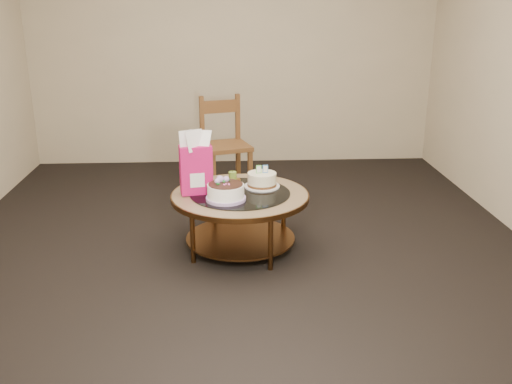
{
  "coord_description": "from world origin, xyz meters",
  "views": [
    {
      "loc": [
        -0.1,
        -3.97,
        1.82
      ],
      "look_at": [
        0.12,
        0.02,
        0.46
      ],
      "focal_mm": 40.0,
      "sensor_mm": 36.0,
      "label": 1
    }
  ],
  "objects": [
    {
      "name": "decorated_cake",
      "position": [
        -0.11,
        -0.15,
        0.51
      ],
      "size": [
        0.28,
        0.28,
        0.17
      ],
      "rotation": [
        0.0,
        0.0,
        -0.34
      ],
      "color": "#BA94D1",
      "rests_on": "coffee_table"
    },
    {
      "name": "room_walls",
      "position": [
        0.0,
        0.0,
        1.54
      ],
      "size": [
        4.52,
        5.02,
        2.61
      ],
      "color": "tan",
      "rests_on": "ground"
    },
    {
      "name": "pillar_candle",
      "position": [
        -0.05,
        0.26,
        0.49
      ],
      "size": [
        0.12,
        0.12,
        0.09
      ],
      "rotation": [
        0.0,
        0.0,
        0.18
      ],
      "color": "#DAC35A",
      "rests_on": "coffee_table"
    },
    {
      "name": "ground",
      "position": [
        0.0,
        0.0,
        0.0
      ],
      "size": [
        5.0,
        5.0,
        0.0
      ],
      "primitive_type": "plane",
      "color": "black",
      "rests_on": "ground"
    },
    {
      "name": "cream_cake",
      "position": [
        0.17,
        0.13,
        0.51
      ],
      "size": [
        0.27,
        0.27,
        0.17
      ],
      "rotation": [
        0.0,
        0.0,
        0.13
      ],
      "color": "white",
      "rests_on": "coffee_table"
    },
    {
      "name": "coffee_table",
      "position": [
        0.0,
        -0.0,
        0.38
      ],
      "size": [
        1.02,
        1.02,
        0.46
      ],
      "color": "#543318",
      "rests_on": "ground"
    },
    {
      "name": "dining_chair",
      "position": [
        -0.11,
        1.43,
        0.47
      ],
      "size": [
        0.53,
        0.53,
        0.93
      ],
      "rotation": [
        0.0,
        0.0,
        0.29
      ],
      "color": "brown",
      "rests_on": "ground"
    },
    {
      "name": "gift_bag",
      "position": [
        -0.32,
        0.02,
        0.69
      ],
      "size": [
        0.25,
        0.2,
        0.46
      ],
      "rotation": [
        0.0,
        0.0,
        0.17
      ],
      "color": "#D0136E",
      "rests_on": "coffee_table"
    }
  ]
}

